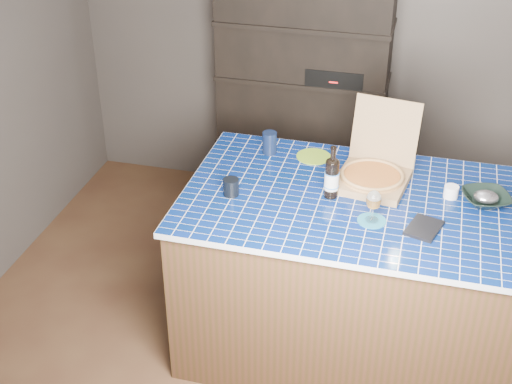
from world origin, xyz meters
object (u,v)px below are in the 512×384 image
(mead_bottle, at_px, (332,177))
(kitchen_island, at_px, (349,274))
(wine_glass, at_px, (374,201))
(bowl, at_px, (486,199))
(pizza_box, at_px, (373,173))
(dvd_case, at_px, (424,228))

(mead_bottle, bearing_deg, kitchen_island, 3.74)
(wine_glass, bearing_deg, bowl, 29.82)
(kitchen_island, xyz_separation_m, wine_glass, (0.11, -0.20, 0.62))
(wine_glass, distance_m, bowl, 0.65)
(mead_bottle, bearing_deg, bowl, 9.30)
(pizza_box, bearing_deg, kitchen_island, -100.30)
(dvd_case, relative_size, bowl, 0.85)
(mead_bottle, bearing_deg, pizza_box, 45.39)
(kitchen_island, xyz_separation_m, mead_bottle, (-0.13, -0.01, 0.62))
(mead_bottle, relative_size, dvd_case, 1.45)
(kitchen_island, xyz_separation_m, dvd_case, (0.37, -0.20, 0.51))
(kitchen_island, relative_size, wine_glass, 10.66)
(bowl, bearing_deg, dvd_case, -132.30)
(mead_bottle, height_order, dvd_case, mead_bottle)
(kitchen_island, height_order, mead_bottle, mead_bottle)
(pizza_box, height_order, dvd_case, pizza_box)
(mead_bottle, bearing_deg, wine_glass, -38.01)
(kitchen_island, xyz_separation_m, pizza_box, (0.07, 0.19, 0.56))
(pizza_box, xyz_separation_m, wine_glass, (0.04, -0.39, 0.07))
(kitchen_island, relative_size, pizza_box, 3.63)
(pizza_box, xyz_separation_m, mead_bottle, (-0.20, -0.20, 0.06))
(pizza_box, height_order, mead_bottle, pizza_box)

